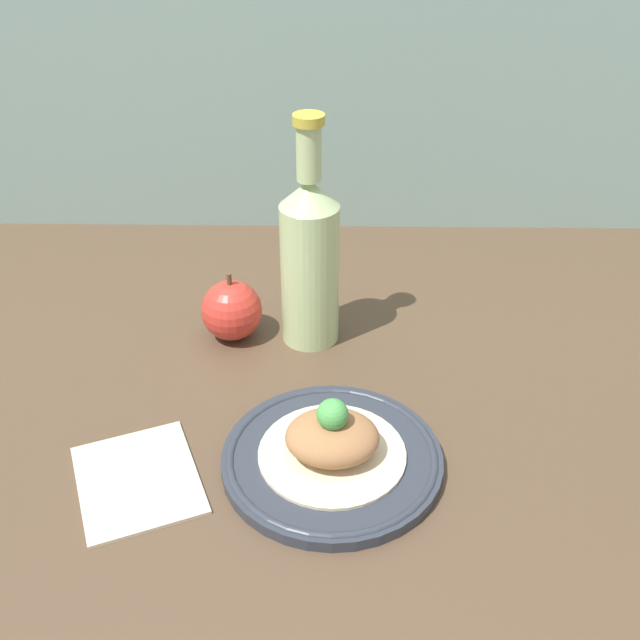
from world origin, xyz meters
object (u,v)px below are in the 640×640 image
at_px(plated_food, 332,439).
at_px(apple, 232,310).
at_px(plate, 332,458).
at_px(cider_bottle, 310,257).

xyz_separation_m(plated_food, apple, (-0.14, 0.25, 0.00)).
relative_size(plate, plated_food, 1.50).
xyz_separation_m(cider_bottle, apple, (-0.11, -0.00, -0.08)).
bearing_deg(cider_bottle, plate, -82.96).
bearing_deg(plate, apple, 118.98).
bearing_deg(cider_bottle, apple, -179.94).
height_order(plated_food, apple, apple).
relative_size(plated_food, cider_bottle, 0.52).
relative_size(cider_bottle, apple, 3.15).
relative_size(plate, cider_bottle, 0.78).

